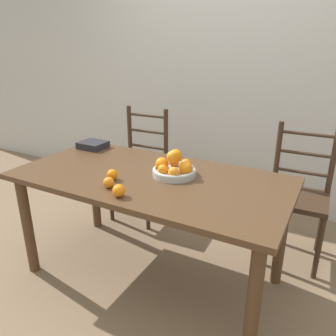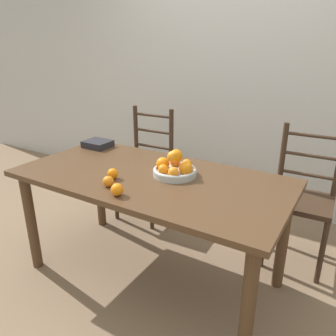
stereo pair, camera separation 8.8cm
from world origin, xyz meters
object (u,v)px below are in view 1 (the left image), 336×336
at_px(orange_loose_1, 112,175).
at_px(fruit_bowl, 174,168).
at_px(book_stack, 93,145).
at_px(chair_right, 297,197).
at_px(orange_loose_0, 119,191).
at_px(chair_left, 141,166).
at_px(orange_loose_2, 109,182).

bearing_deg(orange_loose_1, fruit_bowl, 39.13).
distance_m(orange_loose_1, book_stack, 0.70).
relative_size(fruit_bowl, chair_right, 0.27).
distance_m(orange_loose_0, chair_right, 1.36).
height_order(fruit_bowl, chair_left, chair_left).
xyz_separation_m(fruit_bowl, book_stack, (-0.83, 0.21, -0.03)).
xyz_separation_m(chair_left, chair_right, (1.36, 0.00, 0.00)).
distance_m(fruit_bowl, orange_loose_0, 0.43).
bearing_deg(chair_left, orange_loose_0, -65.25).
height_order(orange_loose_2, book_stack, orange_loose_2).
xyz_separation_m(orange_loose_1, orange_loose_2, (0.05, -0.10, -0.00)).
height_order(orange_loose_1, book_stack, orange_loose_1).
height_order(orange_loose_2, chair_right, chair_right).
height_order(orange_loose_0, orange_loose_2, orange_loose_0).
bearing_deg(orange_loose_2, book_stack, 136.89).
height_order(orange_loose_0, chair_left, chair_left).
relative_size(chair_right, book_stack, 4.92).
xyz_separation_m(fruit_bowl, orange_loose_2, (-0.24, -0.34, -0.02)).
bearing_deg(orange_loose_0, orange_loose_2, 150.83).
bearing_deg(orange_loose_1, book_stack, 140.07).
bearing_deg(chair_left, chair_right, -2.99).
relative_size(orange_loose_2, book_stack, 0.31).
relative_size(orange_loose_2, chair_right, 0.06).
relative_size(orange_loose_0, chair_left, 0.07).
bearing_deg(chair_right, orange_loose_2, -135.00).
relative_size(orange_loose_1, orange_loose_2, 1.03).
bearing_deg(chair_right, orange_loose_0, -129.18).
xyz_separation_m(fruit_bowl, orange_loose_1, (-0.30, -0.24, -0.02)).
relative_size(chair_left, book_stack, 4.92).
bearing_deg(fruit_bowl, orange_loose_1, -140.87).
relative_size(orange_loose_1, book_stack, 0.32).
xyz_separation_m(orange_loose_0, orange_loose_1, (-0.17, 0.17, -0.00)).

